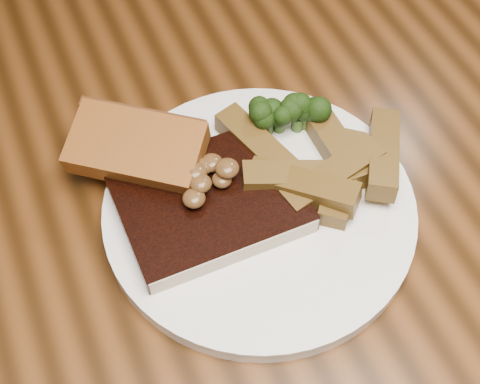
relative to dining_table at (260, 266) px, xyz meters
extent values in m
cube|color=#502B10|center=(0.00, 0.00, 0.07)|extent=(1.60, 0.90, 0.04)
cylinder|color=black|center=(0.00, 0.84, -0.45)|extent=(0.04, 0.04, 0.42)
cylinder|color=black|center=(-0.13, 0.52, -0.45)|extent=(0.04, 0.04, 0.42)
cylinder|color=white|center=(0.00, 0.00, 0.10)|extent=(0.32, 0.32, 0.01)
cube|color=black|center=(-0.04, 0.02, 0.12)|extent=(0.15, 0.12, 0.02)
cube|color=#BBAD91|center=(-0.04, -0.03, 0.11)|extent=(0.15, 0.01, 0.02)
cube|color=#8E5219|center=(-0.08, 0.08, 0.12)|extent=(0.13, 0.12, 0.02)
camera|label=1|loc=(-0.14, -0.28, 0.59)|focal=50.00mm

